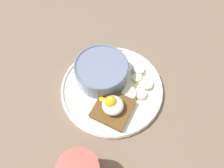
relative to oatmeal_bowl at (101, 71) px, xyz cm
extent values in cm
cube|color=#735F4C|center=(-4.16, 0.88, -4.68)|extent=(120.00, 120.00, 2.00)
cylinder|color=white|center=(-4.16, 0.88, -3.18)|extent=(25.87, 25.87, 1.00)
torus|color=white|center=(-4.16, 0.88, -2.38)|extent=(25.67, 25.67, 0.60)
cylinder|color=slate|center=(0.01, 0.00, -0.14)|extent=(13.21, 13.21, 5.08)
torus|color=slate|center=(0.01, 0.00, 2.40)|extent=(13.41, 13.41, 0.60)
cylinder|color=#CBB88A|center=(0.01, 0.00, -0.60)|extent=(11.81, 11.81, 3.76)
ellipsoid|color=#CBB88A|center=(0.01, 0.00, 1.09)|extent=(11.22, 11.22, 1.20)
ellipsoid|color=#9A6A43|center=(-3.58, -0.85, 1.50)|extent=(2.14, 1.58, 0.83)
ellipsoid|color=tan|center=(-0.33, -0.73, 1.46)|extent=(1.29, 1.85, 0.75)
ellipsoid|color=tan|center=(-1.90, 1.85, 1.45)|extent=(1.89, 1.40, 0.74)
ellipsoid|color=tan|center=(0.46, -0.82, 1.50)|extent=(2.24, 1.86, 0.82)
ellipsoid|color=tan|center=(-2.20, 3.01, 1.42)|extent=(1.78, 1.83, 0.67)
ellipsoid|color=beige|center=(2.08, -0.50, 1.41)|extent=(1.52, 1.80, 0.66)
cube|color=brown|center=(-8.20, 5.52, -1.25)|extent=(10.16, 10.16, 0.30)
cube|color=brown|center=(-8.20, 5.52, -1.92)|extent=(9.96, 9.96, 1.52)
ellipsoid|color=white|center=(-8.20, 5.52, 0.22)|extent=(5.03, 5.02, 2.74)
sphere|color=yellow|center=(-7.54, 5.51, 1.08)|extent=(2.95, 2.95, 2.95)
ellipsoid|color=yellow|center=(-4.89, 5.50, -0.95)|extent=(1.61, 1.21, 0.36)
cylinder|color=#F2EBC9|center=(-10.99, -1.93, -2.03)|extent=(3.28, 3.34, 1.38)
cylinder|color=#BDB79C|center=(-10.99, -1.93, -1.44)|extent=(0.59, 0.60, 0.16)
cylinder|color=beige|center=(-7.58, -5.09, -1.94)|extent=(2.91, 2.78, 1.62)
cylinder|color=tan|center=(-7.58, -5.09, -1.29)|extent=(0.51, 0.50, 0.18)
cylinder|color=beige|center=(-8.79, -0.11, -1.85)|extent=(5.20, 5.20, 2.00)
cylinder|color=#B7B28D|center=(-8.79, -0.11, -1.21)|extent=(0.92, 0.92, 0.25)
cylinder|color=beige|center=(-10.24, -5.17, -2.07)|extent=(4.00, 3.95, 1.31)
cylinder|color=#B5AF93|center=(-10.24, -5.17, -1.51)|extent=(0.71, 0.71, 0.15)
cylinder|color=#EEE3C8|center=(-6.29, -7.21, -1.90)|extent=(3.54, 3.69, 1.80)
cylinder|color=#BAB19C|center=(-6.29, -7.21, -1.25)|extent=(0.63, 0.65, 0.21)
camera|label=1|loc=(-21.09, 21.50, 45.87)|focal=35.00mm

